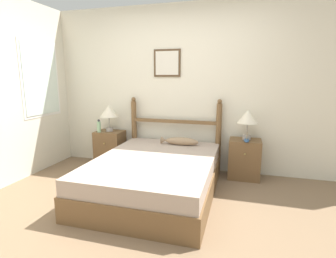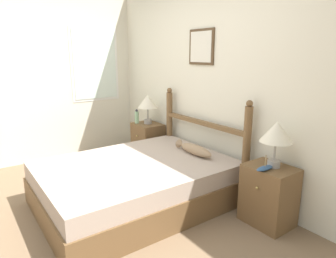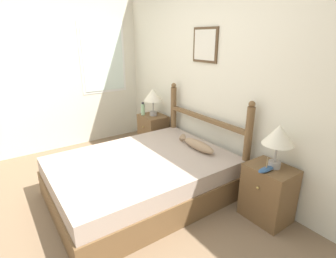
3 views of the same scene
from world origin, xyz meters
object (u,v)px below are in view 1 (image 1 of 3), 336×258
object	(u,v)px
bottle	(99,126)
fish_pillow	(180,141)
nightstand_left	(110,148)
nightstand_right	(244,159)
bed	(156,175)
model_boat	(247,140)
table_lamp_left	(109,112)
table_lamp_right	(248,117)

from	to	relation	value
bottle	fish_pillow	size ratio (longest dim) A/B	0.37
nightstand_left	nightstand_right	size ratio (longest dim) A/B	1.00
bed	nightstand_right	xyz separation A→B (m)	(1.09, 0.83, 0.06)
nightstand_right	model_boat	size ratio (longest dim) A/B	2.69
nightstand_left	model_boat	size ratio (longest dim) A/B	2.69
bed	model_boat	xyz separation A→B (m)	(1.10, 0.71, 0.37)
bottle	model_boat	size ratio (longest dim) A/B	0.99
bed	model_boat	bearing A→B (deg)	33.02
table_lamp_left	bottle	bearing A→B (deg)	-137.48
bed	table_lamp_left	xyz separation A→B (m)	(-1.08, 0.83, 0.67)
bed	table_lamp_left	world-z (taller)	table_lamp_left
table_lamp_right	model_boat	xyz separation A→B (m)	(0.00, -0.13, -0.30)
fish_pillow	table_lamp_left	bearing A→B (deg)	173.49
nightstand_left	table_lamp_left	bearing A→B (deg)	66.57
nightstand_right	model_boat	world-z (taller)	model_boat
bed	bottle	bearing A→B (deg)	149.39
table_lamp_right	model_boat	distance (m)	0.33
nightstand_left	bottle	size ratio (longest dim) A/B	2.71
nightstand_left	bottle	xyz separation A→B (m)	(-0.12, -0.11, 0.39)
model_boat	fish_pillow	xyz separation A→B (m)	(-0.95, -0.02, -0.07)
bed	nightstand_right	world-z (taller)	nightstand_right
bed	fish_pillow	size ratio (longest dim) A/B	3.48
model_boat	table_lamp_right	bearing A→B (deg)	90.00
table_lamp_right	model_boat	size ratio (longest dim) A/B	2.02
bed	nightstand_left	size ratio (longest dim) A/B	3.43
nightstand_right	model_boat	bearing A→B (deg)	-82.90
bottle	model_boat	world-z (taller)	bottle
nightstand_left	table_lamp_left	size ratio (longest dim) A/B	1.33
bed	fish_pillow	bearing A→B (deg)	77.55
nightstand_left	fish_pillow	world-z (taller)	fish_pillow
table_lamp_left	table_lamp_right	world-z (taller)	same
nightstand_right	bottle	world-z (taller)	bottle
model_boat	fish_pillow	bearing A→B (deg)	-178.57
nightstand_left	table_lamp_left	world-z (taller)	table_lamp_left
model_boat	bed	bearing A→B (deg)	-146.98
model_boat	fish_pillow	size ratio (longest dim) A/B	0.38
bottle	nightstand_right	bearing A→B (deg)	2.76
bed	nightstand_left	bearing A→B (deg)	142.71
bed	bottle	size ratio (longest dim) A/B	9.30
table_lamp_right	bed	bearing A→B (deg)	-142.59
nightstand_right	table_lamp_right	size ratio (longest dim) A/B	1.33
model_boat	fish_pillow	world-z (taller)	model_boat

